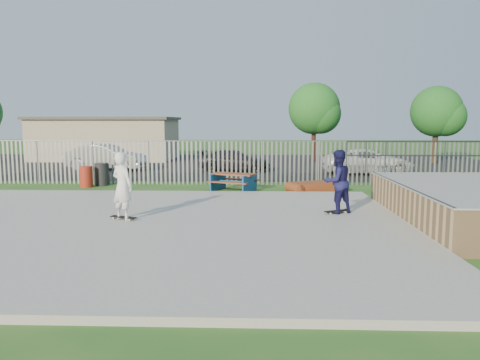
{
  "coord_description": "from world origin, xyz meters",
  "views": [
    {
      "loc": [
        3.33,
        -12.28,
        2.91
      ],
      "look_at": [
        2.84,
        2.0,
        1.1
      ],
      "focal_mm": 35.0,
      "sensor_mm": 36.0,
      "label": 1
    }
  ],
  "objects_px": {
    "picnic_table": "(234,182)",
    "tree_mid": "(314,109)",
    "trash_bin_red": "(86,177)",
    "tree_right": "(437,112)",
    "skater_white": "(122,186)",
    "car_dark": "(234,161)",
    "car_silver": "(106,157)",
    "funbox": "(316,187)",
    "car_white": "(368,162)",
    "skater_navy": "(337,182)",
    "trash_bin_grey": "(102,174)"
  },
  "relations": [
    {
      "from": "car_dark",
      "to": "car_white",
      "type": "height_order",
      "value": "car_white"
    },
    {
      "from": "picnic_table",
      "to": "car_dark",
      "type": "relative_size",
      "value": 0.52
    },
    {
      "from": "car_silver",
      "to": "tree_mid",
      "type": "height_order",
      "value": "tree_mid"
    },
    {
      "from": "funbox",
      "to": "skater_navy",
      "type": "xyz_separation_m",
      "value": [
        -0.06,
        -5.22,
        0.9
      ]
    },
    {
      "from": "trash_bin_red",
      "to": "skater_navy",
      "type": "height_order",
      "value": "skater_navy"
    },
    {
      "from": "car_dark",
      "to": "skater_navy",
      "type": "height_order",
      "value": "skater_navy"
    },
    {
      "from": "tree_mid",
      "to": "skater_white",
      "type": "relative_size",
      "value": 2.93
    },
    {
      "from": "trash_bin_grey",
      "to": "car_dark",
      "type": "distance_m",
      "value": 8.47
    },
    {
      "from": "picnic_table",
      "to": "car_silver",
      "type": "distance_m",
      "value": 11.13
    },
    {
      "from": "tree_right",
      "to": "trash_bin_grey",
      "type": "bearing_deg",
      "value": -149.26
    },
    {
      "from": "picnic_table",
      "to": "tree_mid",
      "type": "relative_size",
      "value": 0.39
    },
    {
      "from": "funbox",
      "to": "tree_right",
      "type": "bearing_deg",
      "value": 29.28
    },
    {
      "from": "car_dark",
      "to": "car_white",
      "type": "xyz_separation_m",
      "value": [
        7.38,
        -1.36,
        0.07
      ]
    },
    {
      "from": "trash_bin_red",
      "to": "skater_white",
      "type": "distance_m",
      "value": 8.31
    },
    {
      "from": "tree_right",
      "to": "car_white",
      "type": "bearing_deg",
      "value": -132.75
    },
    {
      "from": "funbox",
      "to": "car_dark",
      "type": "distance_m",
      "value": 8.71
    },
    {
      "from": "trash_bin_red",
      "to": "funbox",
      "type": "bearing_deg",
      "value": -6.07
    },
    {
      "from": "picnic_table",
      "to": "car_white",
      "type": "xyz_separation_m",
      "value": [
        7.06,
        6.39,
        0.32
      ]
    },
    {
      "from": "car_dark",
      "to": "car_white",
      "type": "distance_m",
      "value": 7.5
    },
    {
      "from": "funbox",
      "to": "car_white",
      "type": "bearing_deg",
      "value": 36.66
    },
    {
      "from": "picnic_table",
      "to": "tree_right",
      "type": "height_order",
      "value": "tree_right"
    },
    {
      "from": "skater_navy",
      "to": "skater_white",
      "type": "distance_m",
      "value": 6.28
    },
    {
      "from": "trash_bin_red",
      "to": "trash_bin_grey",
      "type": "relative_size",
      "value": 0.91
    },
    {
      "from": "tree_mid",
      "to": "skater_navy",
      "type": "height_order",
      "value": "tree_mid"
    },
    {
      "from": "tree_right",
      "to": "car_silver",
      "type": "bearing_deg",
      "value": -166.44
    },
    {
      "from": "trash_bin_red",
      "to": "tree_mid",
      "type": "relative_size",
      "value": 0.17
    },
    {
      "from": "picnic_table",
      "to": "trash_bin_red",
      "type": "bearing_deg",
      "value": -165.24
    },
    {
      "from": "funbox",
      "to": "car_white",
      "type": "relative_size",
      "value": 0.46
    },
    {
      "from": "picnic_table",
      "to": "car_white",
      "type": "distance_m",
      "value": 9.52
    },
    {
      "from": "tree_right",
      "to": "skater_white",
      "type": "xyz_separation_m",
      "value": [
        -15.9,
        -19.35,
        -2.42
      ]
    },
    {
      "from": "skater_navy",
      "to": "picnic_table",
      "type": "bearing_deg",
      "value": -86.12
    },
    {
      "from": "trash_bin_grey",
      "to": "tree_right",
      "type": "relative_size",
      "value": 0.19
    },
    {
      "from": "car_silver",
      "to": "skater_white",
      "type": "height_order",
      "value": "skater_white"
    },
    {
      "from": "picnic_table",
      "to": "tree_mid",
      "type": "xyz_separation_m",
      "value": [
        5.02,
        14.16,
        3.38
      ]
    },
    {
      "from": "tree_mid",
      "to": "trash_bin_grey",
      "type": "bearing_deg",
      "value": -131.25
    },
    {
      "from": "car_silver",
      "to": "car_dark",
      "type": "distance_m",
      "value": 7.56
    },
    {
      "from": "picnic_table",
      "to": "trash_bin_red",
      "type": "xyz_separation_m",
      "value": [
        -6.56,
        0.95,
        0.09
      ]
    },
    {
      "from": "picnic_table",
      "to": "car_dark",
      "type": "xyz_separation_m",
      "value": [
        -0.32,
        7.74,
        0.25
      ]
    },
    {
      "from": "car_dark",
      "to": "car_silver",
      "type": "bearing_deg",
      "value": 95.87
    },
    {
      "from": "tree_right",
      "to": "trash_bin_red",
      "type": "bearing_deg",
      "value": -148.66
    },
    {
      "from": "trash_bin_red",
      "to": "tree_right",
      "type": "xyz_separation_m",
      "value": [
        19.64,
        11.96,
        3.06
      ]
    },
    {
      "from": "car_dark",
      "to": "skater_navy",
      "type": "relative_size",
      "value": 2.18
    },
    {
      "from": "car_silver",
      "to": "tree_mid",
      "type": "bearing_deg",
      "value": -56.09
    },
    {
      "from": "car_silver",
      "to": "tree_right",
      "type": "distance_m",
      "value": 21.73
    },
    {
      "from": "funbox",
      "to": "trash_bin_red",
      "type": "height_order",
      "value": "trash_bin_red"
    },
    {
      "from": "car_white",
      "to": "skater_navy",
      "type": "xyz_separation_m",
      "value": [
        -3.69,
        -11.72,
        0.4
      ]
    },
    {
      "from": "skater_white",
      "to": "car_white",
      "type": "bearing_deg",
      "value": -95.35
    },
    {
      "from": "tree_mid",
      "to": "tree_right",
      "type": "relative_size",
      "value": 1.06
    },
    {
      "from": "tree_mid",
      "to": "tree_right",
      "type": "height_order",
      "value": "tree_mid"
    },
    {
      "from": "trash_bin_red",
      "to": "skater_white",
      "type": "xyz_separation_m",
      "value": [
        3.74,
        -7.39,
        0.64
      ]
    }
  ]
}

